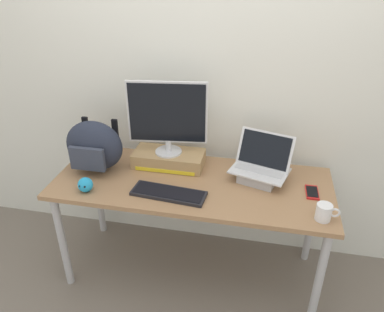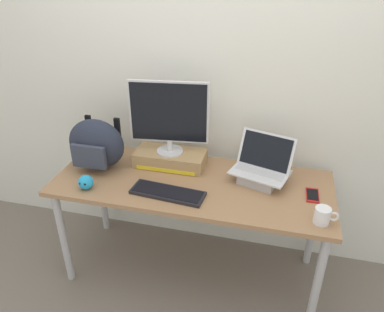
% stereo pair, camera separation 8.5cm
% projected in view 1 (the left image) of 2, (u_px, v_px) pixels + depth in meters
% --- Properties ---
extents(ground_plane, '(20.00, 20.00, 0.00)m').
position_uv_depth(ground_plane, '(192.00, 269.00, 2.69)').
color(ground_plane, '#70665B').
extents(back_wall, '(7.00, 0.10, 2.60)m').
position_uv_depth(back_wall, '(206.00, 74.00, 2.45)').
color(back_wall, silver).
rests_on(back_wall, ground).
extents(desk, '(1.72, 0.68, 0.75)m').
position_uv_depth(desk, '(192.00, 192.00, 2.37)').
color(desk, '#99704C').
rests_on(desk, ground).
extents(toner_box_yellow, '(0.46, 0.22, 0.10)m').
position_uv_depth(toner_box_yellow, '(169.00, 159.00, 2.49)').
color(toner_box_yellow, '#A88456').
rests_on(toner_box_yellow, desk).
extents(desktop_monitor, '(0.50, 0.17, 0.48)m').
position_uv_depth(desktop_monitor, '(167.00, 117.00, 2.34)').
color(desktop_monitor, silver).
rests_on(desktop_monitor, toner_box_yellow).
extents(open_laptop, '(0.39, 0.32, 0.29)m').
position_uv_depth(open_laptop, '(260.00, 171.00, 2.33)').
color(open_laptop, '#ADADB2').
rests_on(open_laptop, desk).
extents(external_keyboard, '(0.45, 0.18, 0.02)m').
position_uv_depth(external_keyboard, '(169.00, 193.00, 2.20)').
color(external_keyboard, black).
rests_on(external_keyboard, desk).
extents(messenger_backpack, '(0.37, 0.25, 0.34)m').
position_uv_depth(messenger_backpack, '(94.00, 146.00, 2.39)').
color(messenger_backpack, '#232838').
rests_on(messenger_backpack, desk).
extents(coffee_mug, '(0.13, 0.08, 0.09)m').
position_uv_depth(coffee_mug, '(324.00, 212.00, 1.98)').
color(coffee_mug, silver).
rests_on(coffee_mug, desk).
extents(cell_phone, '(0.07, 0.15, 0.01)m').
position_uv_depth(cell_phone, '(312.00, 192.00, 2.22)').
color(cell_phone, red).
rests_on(cell_phone, desk).
extents(plush_toy, '(0.09, 0.09, 0.09)m').
position_uv_depth(plush_toy, '(85.00, 185.00, 2.22)').
color(plush_toy, '#2393CC').
rests_on(plush_toy, desk).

